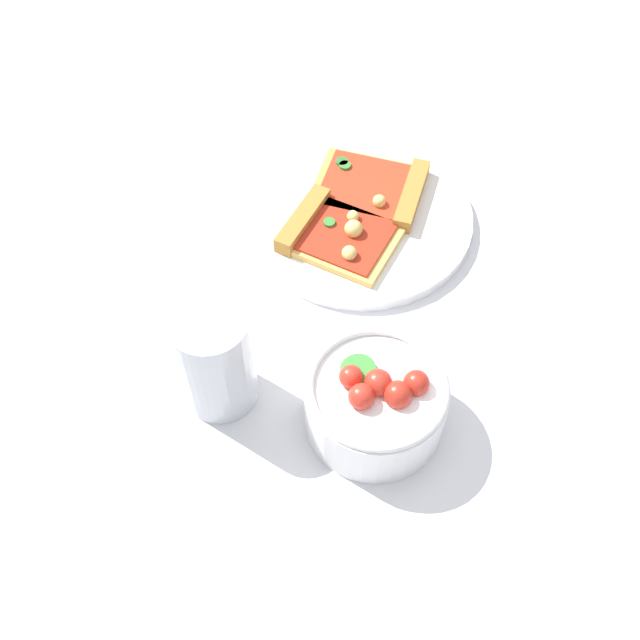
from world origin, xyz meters
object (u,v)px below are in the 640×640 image
Objects in this scene: pizza_slice_near at (377,190)px; salad_bowl at (376,402)px; pizza_slice_far at (334,232)px; plate at (359,218)px; soda_glass at (216,362)px.

salad_bowl reaches higher than pizza_slice_near.
pizza_slice_near is at bearing -115.41° from pizza_slice_far.
pizza_slice_far is (0.02, 0.04, 0.01)m from plate.
soda_glass reaches higher than plate.
pizza_slice_near reaches higher than plate.
plate is at bearing -110.10° from soda_glass.
soda_glass is at bearing 0.04° from salad_bowl.
plate is 0.04m from pizza_slice_near.
pizza_slice_near is 0.28m from salad_bowl.
plate is 1.86× the size of pizza_slice_far.
plate is 1.96× the size of pizza_slice_near.
soda_glass is at bearing 69.63° from pizza_slice_near.
salad_bowl is 1.09× the size of soda_glass.
pizza_slice_far is at bearing 64.59° from pizza_slice_near.
pizza_slice_near is 0.08m from pizza_slice_far.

